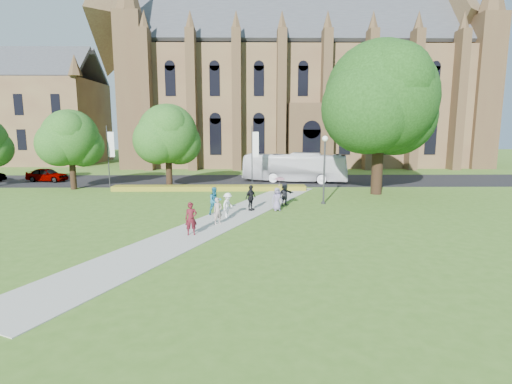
{
  "coord_description": "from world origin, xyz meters",
  "views": [
    {
      "loc": [
        1.87,
        -23.8,
        5.95
      ],
      "look_at": [
        2.22,
        2.51,
        1.6
      ],
      "focal_mm": 28.0,
      "sensor_mm": 36.0,
      "label": 1
    }
  ],
  "objects_px": {
    "car_0": "(47,175)",
    "pedestrian_0": "(191,219)",
    "streetlamp": "(324,161)",
    "large_tree": "(381,98)",
    "tour_coach": "(295,167)"
  },
  "relations": [
    {
      "from": "streetlamp",
      "to": "car_0",
      "type": "distance_m",
      "value": 30.67
    },
    {
      "from": "car_0",
      "to": "large_tree",
      "type": "bearing_deg",
      "value": -94.28
    },
    {
      "from": "car_0",
      "to": "pedestrian_0",
      "type": "height_order",
      "value": "pedestrian_0"
    },
    {
      "from": "streetlamp",
      "to": "pedestrian_0",
      "type": "xyz_separation_m",
      "value": [
        -8.9,
        -8.96,
        -2.35
      ]
    },
    {
      "from": "tour_coach",
      "to": "large_tree",
      "type": "bearing_deg",
      "value": -126.56
    },
    {
      "from": "large_tree",
      "to": "pedestrian_0",
      "type": "height_order",
      "value": "large_tree"
    },
    {
      "from": "streetlamp",
      "to": "large_tree",
      "type": "height_order",
      "value": "large_tree"
    },
    {
      "from": "pedestrian_0",
      "to": "tour_coach",
      "type": "bearing_deg",
      "value": 59.57
    },
    {
      "from": "large_tree",
      "to": "pedestrian_0",
      "type": "xyz_separation_m",
      "value": [
        -14.4,
        -13.46,
        -7.42
      ]
    },
    {
      "from": "streetlamp",
      "to": "tour_coach",
      "type": "height_order",
      "value": "streetlamp"
    },
    {
      "from": "streetlamp",
      "to": "tour_coach",
      "type": "distance_m",
      "value": 12.47
    },
    {
      "from": "streetlamp",
      "to": "large_tree",
      "type": "distance_m",
      "value": 8.73
    },
    {
      "from": "large_tree",
      "to": "pedestrian_0",
      "type": "bearing_deg",
      "value": -136.95
    },
    {
      "from": "large_tree",
      "to": "streetlamp",
      "type": "bearing_deg",
      "value": -140.71
    },
    {
      "from": "large_tree",
      "to": "car_0",
      "type": "distance_m",
      "value": 35.09
    }
  ]
}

